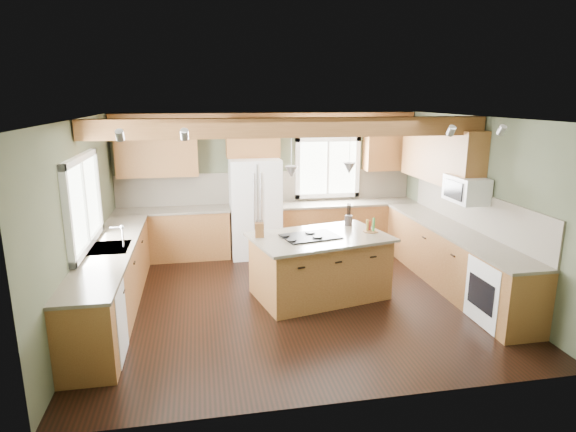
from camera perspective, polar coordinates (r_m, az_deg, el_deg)
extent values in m
plane|color=black|center=(7.14, 0.66, -9.79)|extent=(5.60, 5.60, 0.00)
plane|color=silver|center=(6.54, 0.72, 11.55)|extent=(5.60, 5.60, 0.00)
plane|color=#434B35|center=(9.14, -2.36, 4.03)|extent=(5.60, 0.00, 5.60)
plane|color=#434B35|center=(6.77, -23.23, -0.64)|extent=(0.00, 5.00, 5.00)
plane|color=#434B35|center=(7.76, 21.44, 1.27)|extent=(0.00, 5.00, 5.00)
cube|color=brown|center=(6.61, 0.61, 10.45)|extent=(5.55, 0.26, 0.26)
cube|color=brown|center=(8.91, -2.35, 11.80)|extent=(5.55, 0.20, 0.10)
cube|color=brown|center=(9.14, -2.34, 3.45)|extent=(5.58, 0.03, 0.58)
cube|color=brown|center=(7.81, 21.09, 0.70)|extent=(0.03, 3.70, 0.58)
cube|color=brown|center=(8.96, -13.43, -2.19)|extent=(2.02, 0.60, 0.88)
cube|color=brown|center=(8.85, -13.60, 0.67)|extent=(2.06, 0.64, 0.04)
cube|color=brown|center=(9.36, 7.02, -1.21)|extent=(2.62, 0.60, 0.88)
cube|color=brown|center=(9.26, 7.10, 1.53)|extent=(2.66, 0.64, 0.04)
cube|color=brown|center=(7.01, -20.06, -7.25)|extent=(0.60, 3.70, 0.88)
cube|color=brown|center=(6.87, -20.38, -3.66)|extent=(0.64, 3.74, 0.04)
cube|color=brown|center=(7.87, 18.83, -4.84)|extent=(0.60, 3.70, 0.88)
cube|color=brown|center=(7.74, 19.09, -1.61)|extent=(0.64, 3.74, 0.04)
cube|color=brown|center=(8.81, -15.26, 7.45)|extent=(1.40, 0.35, 0.90)
cube|color=brown|center=(8.82, -4.21, 9.21)|extent=(0.96, 0.35, 0.70)
cube|color=brown|center=(8.34, 17.57, 6.95)|extent=(0.35, 2.20, 0.90)
cube|color=brown|center=(9.48, 11.79, 8.08)|extent=(0.90, 0.35, 0.90)
cube|color=white|center=(6.76, -23.18, 1.52)|extent=(0.04, 1.60, 1.05)
cube|color=white|center=(9.31, 4.70, 5.73)|extent=(1.10, 0.04, 1.00)
cube|color=#262628|center=(6.86, -20.38, -3.62)|extent=(0.50, 0.65, 0.03)
cylinder|color=#B2B2B7|center=(6.79, -18.99, -2.40)|extent=(0.02, 0.02, 0.28)
cube|color=white|center=(5.84, -21.98, -11.89)|extent=(0.60, 0.60, 0.84)
cube|color=white|center=(6.84, 24.04, -8.27)|extent=(0.60, 0.72, 0.84)
cube|color=white|center=(7.55, 20.38, 2.98)|extent=(0.40, 0.70, 0.38)
cone|color=#B2B2B7|center=(6.57, 0.41, 5.25)|extent=(0.18, 0.18, 0.16)
cone|color=#B2B2B7|center=(6.98, 7.26, 5.65)|extent=(0.18, 0.18, 0.16)
cube|color=white|center=(8.81, -3.91, 0.98)|extent=(0.90, 0.74, 1.80)
cube|color=brown|center=(7.12, 3.74, -6.07)|extent=(2.01, 1.48, 0.88)
cube|color=brown|center=(6.97, 3.80, -2.52)|extent=(2.15, 1.62, 0.04)
cube|color=black|center=(6.90, 2.69, -2.43)|extent=(0.88, 0.68, 0.02)
cube|color=brown|center=(6.88, -3.41, -1.67)|extent=(0.13, 0.10, 0.21)
cylinder|color=#3E3832|center=(7.56, 7.19, -0.52)|extent=(0.16, 0.16, 0.16)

